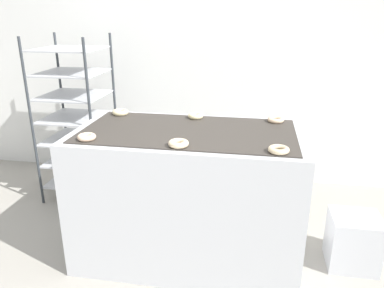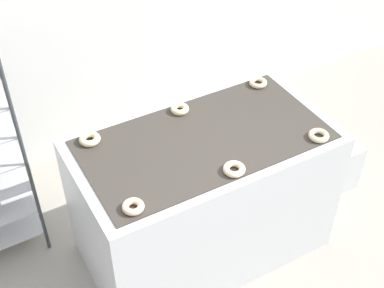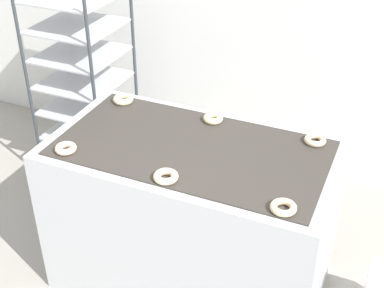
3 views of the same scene
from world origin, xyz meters
name	(u,v)px [view 3 (image 3 of 3)]	position (x,y,z in m)	size (l,w,h in m)	color
fryer_machine	(192,217)	(0.00, 0.68, 0.49)	(1.57, 0.86, 0.98)	silver
baking_rack_cart	(84,81)	(-1.23, 1.48, 0.79)	(0.59, 0.60, 1.54)	#33383D
donut_near_left	(66,148)	(-0.60, 0.38, 0.99)	(0.12, 0.12, 0.04)	beige
donut_near_center	(166,176)	(0.00, 0.36, 0.99)	(0.12, 0.12, 0.04)	beige
donut_near_right	(283,207)	(0.59, 0.36, 0.99)	(0.12, 0.12, 0.03)	beige
donut_far_left	(123,99)	(-0.60, 0.98, 1.00)	(0.13, 0.13, 0.04)	beige
donut_far_center	(212,118)	(0.00, 0.99, 1.00)	(0.12, 0.12, 0.04)	beige
donut_far_right	(315,140)	(0.59, 0.99, 0.99)	(0.12, 0.12, 0.03)	beige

